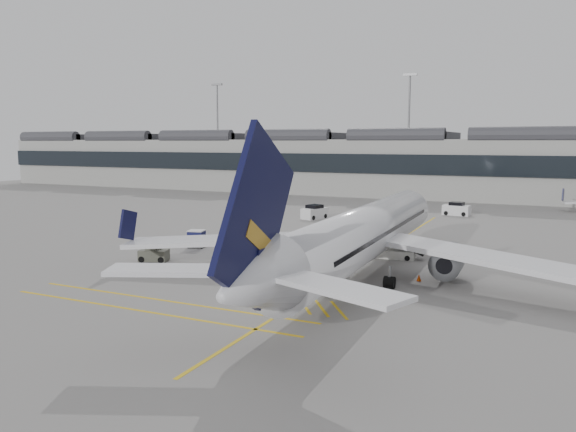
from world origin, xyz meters
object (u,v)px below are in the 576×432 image
at_px(baggage_cart_a, 316,250).
at_px(ramp_agent_a, 289,252).
at_px(pushback_tug, 154,254).
at_px(airliner_main, 361,235).
at_px(belt_loader, 391,251).
at_px(ramp_agent_b, 298,245).

relative_size(baggage_cart_a, ramp_agent_a, 1.10).
distance_m(baggage_cart_a, pushback_tug, 14.46).
bearing_deg(ramp_agent_a, airliner_main, -60.45).
relative_size(belt_loader, ramp_agent_a, 2.56).
bearing_deg(pushback_tug, belt_loader, 11.18).
bearing_deg(ramp_agent_b, ramp_agent_a, 102.43).
distance_m(airliner_main, ramp_agent_b, 10.52).
bearing_deg(belt_loader, pushback_tug, -154.16).
bearing_deg(belt_loader, airliner_main, -93.87).
xyz_separation_m(airliner_main, ramp_agent_a, (-7.52, 2.83, -2.42)).
distance_m(belt_loader, baggage_cart_a, 7.24).
distance_m(belt_loader, pushback_tug, 21.43).
bearing_deg(baggage_cart_a, ramp_agent_a, -145.28).
relative_size(airliner_main, pushback_tug, 15.54).
bearing_deg(ramp_agent_b, baggage_cart_a, 142.39).
height_order(baggage_cart_a, ramp_agent_a, baggage_cart_a).
height_order(ramp_agent_b, pushback_tug, ramp_agent_b).
relative_size(ramp_agent_a, pushback_tug, 0.70).
xyz_separation_m(baggage_cart_a, ramp_agent_b, (-2.81, 2.32, -0.10)).
xyz_separation_m(airliner_main, baggage_cart_a, (-5.34, 3.88, -2.31)).
xyz_separation_m(airliner_main, pushback_tug, (-18.62, -1.82, -2.79)).
height_order(airliner_main, ramp_agent_b, airliner_main).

